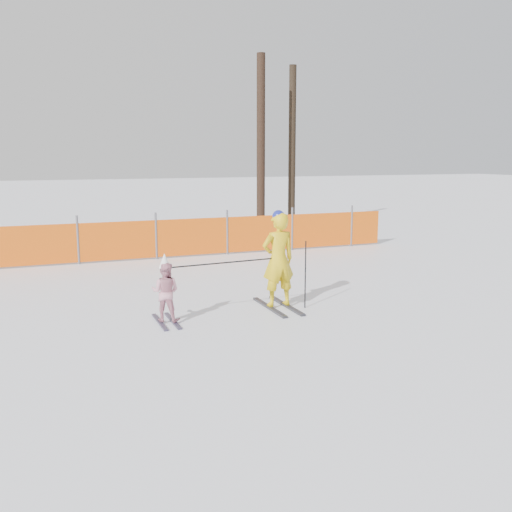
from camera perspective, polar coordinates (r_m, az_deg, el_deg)
The scene contains 6 objects.
ground at distance 9.77m, azimuth 1.09°, elevation -6.26°, with size 120.00×120.00×0.00m, color white.
adult at distance 10.27m, azimuth 2.23°, elevation -0.36°, with size 0.64×1.41×1.78m.
child at distance 9.53m, azimuth -9.05°, elevation -3.50°, with size 0.60×0.99×1.17m.
ski_poles at distance 9.99m, azimuth 0.14°, elevation -1.17°, with size 2.45×0.21×1.23m.
safety_fence at distance 15.20m, azimuth -15.74°, elevation 1.38°, with size 16.98×0.06×1.25m.
tree_trunks at distance 21.33m, azimuth 1.95°, elevation 10.94°, with size 1.98×1.27×6.24m.
Camera 1 is at (-3.63, -8.65, 2.74)m, focal length 40.00 mm.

